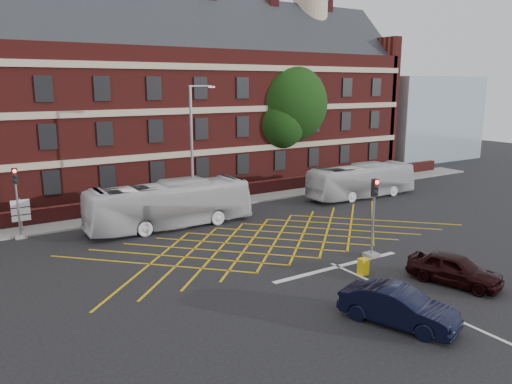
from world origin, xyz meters
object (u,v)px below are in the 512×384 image
car_maroon (454,269)px  traffic_light_far (18,210)px  direction_signs (21,212)px  bus_right (362,181)px  utility_cabinet (363,267)px  car_navy (398,307)px  traffic_light_near (373,225)px  street_lamp (193,176)px  deciduous_tree (287,109)px  bus_left (170,204)px

car_maroon → traffic_light_far: size_ratio=0.99×
direction_signs → traffic_light_far: bearing=-102.9°
bus_right → utility_cabinet: bearing=138.6°
car_navy → car_maroon: (5.31, 1.39, -0.02)m
traffic_light_far → traffic_light_near: bearing=-41.8°
car_navy → utility_cabinet: 5.19m
traffic_light_near → street_lamp: (-4.96, 11.62, 1.36)m
bus_right → deciduous_tree: deciduous_tree is taller
bus_left → bus_right: (16.71, -0.21, -0.14)m
bus_left → car_maroon: 17.57m
deciduous_tree → direction_signs: size_ratio=5.04×
car_navy → traffic_light_far: size_ratio=1.05×
street_lamp → direction_signs: bearing=162.4°
bus_left → traffic_light_near: bearing=-146.9°
bus_right → car_navy: size_ratio=2.19×
car_navy → bus_left: bearing=76.4°
utility_cabinet → deciduous_tree: bearing=62.7°
direction_signs → car_maroon: bearing=-51.2°
bus_left → deciduous_tree: bearing=-58.0°
bus_right → street_lamp: size_ratio=1.09×
bus_left → direction_signs: 9.15m
bus_left → traffic_light_far: traffic_light_far is taller
deciduous_tree → street_lamp: bearing=-147.4°
bus_right → street_lamp: street_lamp is taller
car_navy → traffic_light_near: (4.79, 6.14, 1.03)m
traffic_light_far → direction_signs: size_ratio=1.94×
car_navy → deciduous_tree: (14.11, 26.89, 6.03)m
car_maroon → traffic_light_far: 24.55m
traffic_light_far → utility_cabinet: (13.26, -15.48, -1.35)m
bus_right → utility_cabinet: size_ratio=12.01×
deciduous_tree → car_navy: bearing=-117.7°
direction_signs → utility_cabinet: 21.06m
utility_cabinet → bus_right: bearing=46.3°
traffic_light_near → car_navy: bearing=-128.0°
deciduous_tree → bus_left: bearing=-149.4°
traffic_light_near → direction_signs: 21.31m
car_maroon → street_lamp: street_lamp is taller
deciduous_tree → utility_cabinet: size_ratio=13.53×
traffic_light_far → street_lamp: 10.85m
utility_cabinet → car_navy: bearing=-119.7°
bus_right → utility_cabinet: 17.45m
bus_left → deciduous_tree: size_ratio=0.98×
street_lamp → bus_left: bearing=-166.7°
bus_left → traffic_light_far: 9.00m
bus_right → traffic_light_far: (-25.31, 2.88, 0.39)m
bus_left → deciduous_tree: (16.22, 9.59, 5.26)m
bus_left → traffic_light_near: size_ratio=2.53×
direction_signs → street_lamp: bearing=-17.6°
bus_right → car_maroon: size_ratio=2.32×
deciduous_tree → traffic_light_near: deciduous_tree is taller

